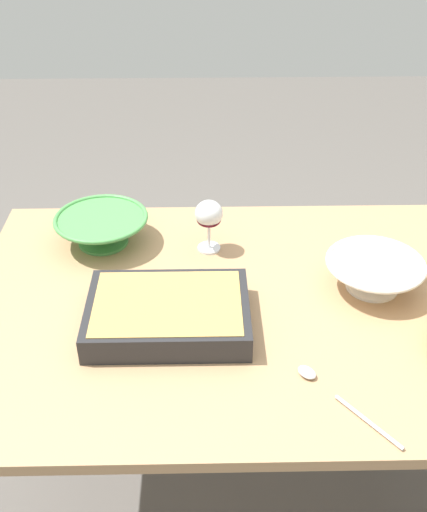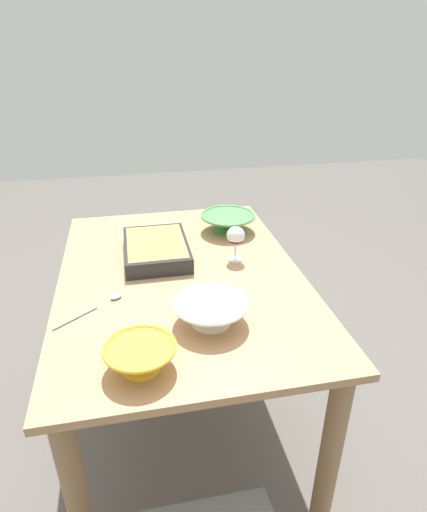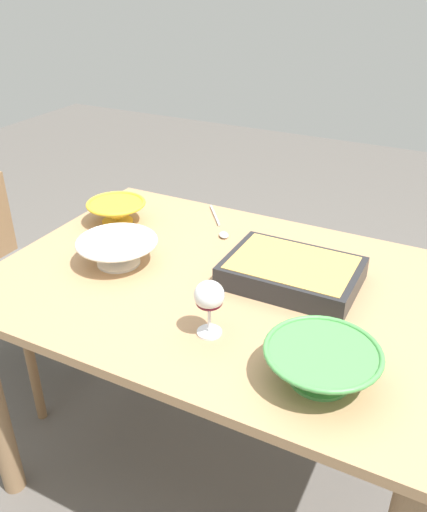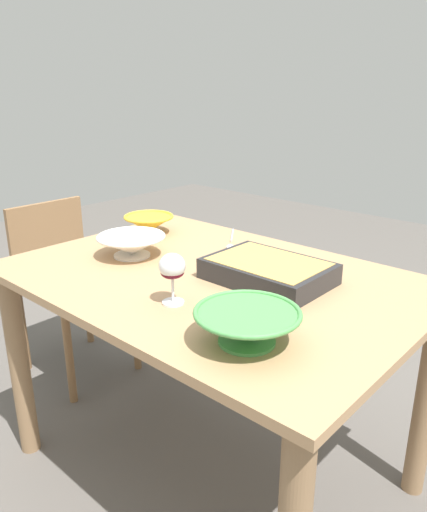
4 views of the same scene
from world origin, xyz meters
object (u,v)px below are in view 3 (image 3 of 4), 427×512
at_px(serving_bowl, 322,363).
at_px(serving_spoon, 220,227).
at_px(dining_table, 225,319).
at_px(mixing_bowl, 118,250).
at_px(small_bowl, 117,211).
at_px(casserole_dish, 292,271).
at_px(wine_glass, 209,299).
at_px(chair, 4,276).

relative_size(serving_bowl, serving_spoon, 1.14).
distance_m(dining_table, serving_spoon, 0.36).
height_order(mixing_bowl, small_bowl, mixing_bowl).
xyz_separation_m(mixing_bowl, serving_bowl, (-0.69, 0.22, 0.00)).
xyz_separation_m(mixing_bowl, serving_spoon, (-0.17, -0.35, -0.04)).
xyz_separation_m(small_bowl, serving_spoon, (-0.34, -0.12, -0.04)).
height_order(serving_bowl, serving_spoon, serving_bowl).
bearing_deg(serving_spoon, small_bowl, 18.90).
height_order(casserole_dish, small_bowl, small_bowl).
distance_m(wine_glass, mixing_bowl, 0.45).
bearing_deg(serving_spoon, dining_table, 119.15).
distance_m(casserole_dish, serving_spoon, 0.40).
distance_m(chair, serving_bowl, 1.46).
relative_size(mixing_bowl, serving_spoon, 1.08).
xyz_separation_m(wine_glass, serving_bowl, (-0.29, 0.04, -0.05)).
xyz_separation_m(wine_glass, casserole_dish, (-0.10, -0.31, -0.06)).
relative_size(chair, wine_glass, 5.56).
bearing_deg(wine_glass, mixing_bowl, -24.21).
bearing_deg(serving_bowl, small_bowl, -27.37).
relative_size(wine_glass, serving_spoon, 0.66).
relative_size(dining_table, serving_bowl, 5.18).
bearing_deg(dining_table, mixing_bowl, 9.05).
distance_m(serving_bowl, serving_spoon, 0.77).
distance_m(dining_table, mixing_bowl, 0.38).
xyz_separation_m(dining_table, wine_glass, (-0.07, 0.23, 0.23)).
distance_m(wine_glass, small_bowl, 0.71).
bearing_deg(serving_bowl, wine_glass, -7.27).
bearing_deg(serving_bowl, chair, -14.07).
bearing_deg(serving_bowl, serving_spoon, -47.13).
bearing_deg(dining_table, casserole_dish, -154.45).
relative_size(mixing_bowl, serving_bowl, 0.95).
height_order(wine_glass, small_bowl, wine_glass).
bearing_deg(mixing_bowl, chair, -10.51).
bearing_deg(chair, wine_glass, 164.16).
xyz_separation_m(wine_glass, serving_spoon, (0.23, -0.53, -0.09)).
distance_m(dining_table, casserole_dish, 0.25).
height_order(chair, mixing_bowl, mixing_bowl).
bearing_deg(serving_spoon, wine_glass, 113.86).
xyz_separation_m(dining_table, serving_spoon, (0.16, -0.29, 0.14)).
bearing_deg(serving_bowl, casserole_dish, -61.11).
bearing_deg(wine_glass, serving_bowl, 172.73).
relative_size(chair, serving_bowl, 3.21).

